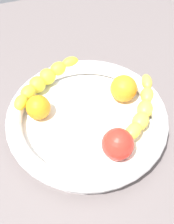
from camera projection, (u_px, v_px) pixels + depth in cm
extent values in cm
cube|color=#655B5A|center=(87.00, 129.00, 64.27)|extent=(120.00, 120.00, 3.00)
cylinder|color=white|center=(87.00, 123.00, 62.36)|extent=(32.77, 32.77, 1.94)
torus|color=white|center=(87.00, 116.00, 60.27)|extent=(35.17, 35.17, 3.43)
ellipsoid|color=yellow|center=(122.00, 140.00, 54.01)|extent=(4.04, 5.15, 2.46)
ellipsoid|color=yellow|center=(133.00, 131.00, 56.23)|extent=(4.96, 5.44, 2.99)
ellipsoid|color=yellow|center=(140.00, 121.00, 58.68)|extent=(5.66, 5.74, 3.52)
ellipsoid|color=yellow|center=(145.00, 109.00, 60.79)|extent=(5.75, 5.59, 3.52)
ellipsoid|color=yellow|center=(147.00, 95.00, 62.50)|extent=(5.43, 4.83, 2.99)
ellipsoid|color=yellow|center=(147.00, 82.00, 64.27)|extent=(5.11, 3.85, 2.46)
ellipsoid|color=yellow|center=(70.00, 62.00, 69.01)|extent=(3.29, 4.64, 2.76)
ellipsoid|color=yellow|center=(58.00, 69.00, 68.20)|extent=(4.48, 5.12, 3.36)
ellipsoid|color=yellow|center=(47.00, 77.00, 67.10)|extent=(5.48, 5.65, 3.95)
ellipsoid|color=yellow|center=(37.00, 85.00, 65.38)|extent=(5.75, 5.83, 3.95)
ellipsoid|color=yellow|center=(28.00, 93.00, 63.10)|extent=(5.45, 5.41, 3.36)
ellipsoid|color=yellow|center=(21.00, 102.00, 60.67)|extent=(5.13, 4.70, 2.76)
sphere|color=orange|center=(124.00, 88.00, 63.55)|extent=(6.23, 6.23, 6.23)
sphere|color=orange|center=(38.00, 107.00, 60.44)|extent=(5.47, 5.47, 5.47)
sphere|color=red|center=(118.00, 144.00, 53.89)|extent=(6.45, 6.45, 6.45)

